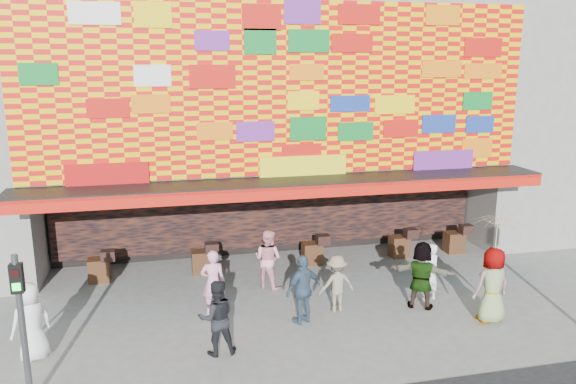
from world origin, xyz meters
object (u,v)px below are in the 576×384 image
Objects in this scene: ped_b at (213,282)px; parasol at (497,236)px; ped_a at (31,322)px; ped_d at (337,284)px; ped_i at (268,259)px; ped_c at (217,318)px; signal_left at (21,314)px; ped_e at (303,289)px; ped_f at (421,275)px; ped_g at (492,285)px; ped_h at (430,272)px.

ped_b is 7.10m from parasol.
parasol is (10.72, -0.61, 1.35)m from ped_a.
ped_d is 2.40m from ped_i.
ped_c is 1.14× the size of ped_d.
ped_c is at bearing 88.59° from ped_b.
signal_left is 1.50× the size of parasol.
parasol is (4.56, -0.98, 1.35)m from ped_e.
ped_b is (4.04, 1.38, -0.02)m from ped_a.
ped_f is 4.28m from ped_i.
ped_g is 1.11× the size of ped_i.
ped_c is (3.93, -0.66, -0.02)m from ped_a.
ped_a is at bearing 33.87° from ped_f.
parasol reaches higher than ped_a.
ped_e reaches higher than ped_i.
ped_c is 0.98× the size of ped_e.
ped_e is at bearing 17.17° from ped_d.
ped_c reaches higher than ped_h.
ped_b is at bearing -17.11° from ped_h.
ped_b is 0.89× the size of ped_g.
signal_left is 1.71× the size of ped_e.
ped_e is 1.02× the size of ped_i.
signal_left is 1.99× the size of ped_d.
ped_e is 0.88× the size of parasol.
ped_a is at bearing -0.60° from ped_d.
ped_c is at bearing 135.89° from ped_a.
ped_a is at bearing -7.26° from ped_h.
ped_g is at bearing 165.24° from ped_b.
ped_f is at bearing 165.41° from ped_d.
ped_f reaches higher than ped_a.
signal_left is 1.88× the size of ped_h.
ped_b is at bearing 21.65° from ped_f.
ped_a is at bearing -11.78° from ped_c.
ped_g is at bearing 143.06° from ped_e.
ped_d is 2.67m from ped_h.
ped_h is (5.78, -0.45, -0.06)m from ped_b.
ped_a is 10.74m from ped_g.
ped_f is 1.05× the size of ped_i.
ped_g is at bearing 107.37° from ped_h.
ped_a reaches higher than ped_d.
ped_d is 0.87× the size of ped_i.
ped_h is at bearing -167.08° from ped_c.
ped_d is at bearing 23.20° from ped_f.
ped_a reaches higher than ped_i.
ped_c is 6.11m from ped_h.
ped_f is (9.12, 2.32, -0.96)m from signal_left.
ped_g is (6.68, -1.99, 0.10)m from ped_b.
signal_left is at bearing 44.86° from ped_f.
ped_d is 1.11m from ped_e.
signal_left reaches higher than ped_e.
ped_a is at bearing 98.72° from signal_left.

